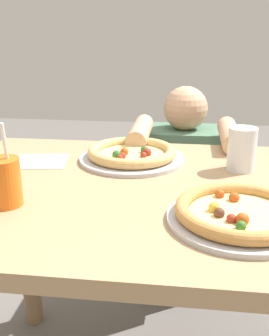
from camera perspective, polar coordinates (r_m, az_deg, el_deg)
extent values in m
cube|color=tan|center=(1.09, 3.60, -3.68)|extent=(1.21, 0.85, 0.04)
cylinder|color=#826748|center=(1.67, -14.43, -9.99)|extent=(0.07, 0.07, 0.71)
cylinder|color=#B7B7BC|center=(0.92, 14.12, -6.87)|extent=(0.31, 0.31, 0.01)
cylinder|color=#E5CC7F|center=(0.92, 14.18, -6.26)|extent=(0.22, 0.22, 0.01)
torus|color=#C68C47|center=(0.92, 14.23, -5.68)|extent=(0.28, 0.28, 0.03)
sphere|color=maroon|center=(0.87, 13.13, -6.79)|extent=(0.02, 0.02, 0.02)
sphere|color=#BF4C19|center=(0.97, 13.50, -3.95)|extent=(0.02, 0.02, 0.02)
sphere|color=brown|center=(0.89, 11.53, -6.06)|extent=(0.02, 0.02, 0.02)
sphere|color=gold|center=(0.91, 10.85, -5.34)|extent=(0.03, 0.03, 0.03)
sphere|color=#BF4C19|center=(0.99, 11.60, -3.51)|extent=(0.02, 0.02, 0.02)
sphere|color=#2D6623|center=(0.85, 14.38, -7.70)|extent=(0.02, 0.02, 0.02)
sphere|color=#BF4C19|center=(0.87, 14.55, -6.83)|extent=(0.03, 0.03, 0.03)
cylinder|color=#B7B7BC|center=(1.29, -0.36, 1.29)|extent=(0.32, 0.32, 0.01)
cylinder|color=#E5CC7F|center=(1.29, -0.36, 1.76)|extent=(0.21, 0.21, 0.01)
torus|color=tan|center=(1.28, -0.36, 2.22)|extent=(0.27, 0.27, 0.03)
sphere|color=maroon|center=(1.27, 1.73, 2.14)|extent=(0.03, 0.03, 0.03)
sphere|color=#BF4C19|center=(1.28, -1.40, 2.24)|extent=(0.03, 0.03, 0.03)
sphere|color=#2D6623|center=(1.25, -2.45, 1.82)|extent=(0.03, 0.03, 0.03)
sphere|color=#2D6623|center=(1.30, 1.64, 2.41)|extent=(0.02, 0.02, 0.02)
sphere|color=#2D6623|center=(1.21, 1.14, 1.07)|extent=(0.02, 0.02, 0.02)
sphere|color=maroon|center=(1.23, -2.01, 1.46)|extent=(0.02, 0.02, 0.02)
sphere|color=#2D6623|center=(1.30, 1.38, 2.47)|extent=(0.03, 0.03, 0.03)
sphere|color=maroon|center=(1.25, 1.23, 1.78)|extent=(0.02, 0.02, 0.02)
sphere|color=maroon|center=(1.24, -1.66, 1.67)|extent=(0.02, 0.02, 0.02)
cylinder|color=orange|center=(1.01, -17.44, -1.87)|extent=(0.08, 0.08, 0.11)
cylinder|color=white|center=(0.97, -17.33, 3.16)|extent=(0.01, 0.03, 0.10)
cylinder|color=silver|center=(1.23, 14.48, 2.53)|extent=(0.08, 0.08, 0.13)
cube|color=white|center=(1.23, 15.32, 4.55)|extent=(0.03, 0.03, 0.03)
cube|color=white|center=(1.23, 14.93, 4.00)|extent=(0.03, 0.03, 0.02)
cube|color=white|center=(1.31, -12.83, 0.89)|extent=(0.18, 0.17, 0.00)
cylinder|color=#333847|center=(1.91, 6.27, -9.97)|extent=(0.28, 0.28, 0.45)
cube|color=#4C7259|center=(1.76, 6.70, 0.68)|extent=(0.35, 0.22, 0.30)
sphere|color=tan|center=(1.70, 7.01, 8.10)|extent=(0.18, 0.18, 0.18)
cylinder|color=tan|center=(1.50, 0.79, 4.96)|extent=(0.07, 0.28, 0.07)
cylinder|color=tan|center=(1.49, 12.89, 4.46)|extent=(0.07, 0.28, 0.07)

